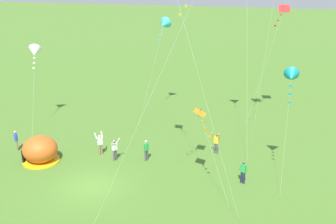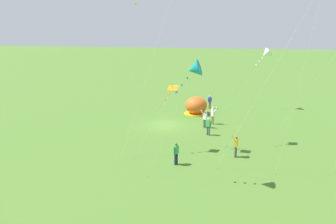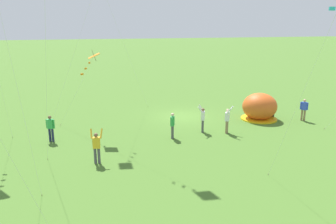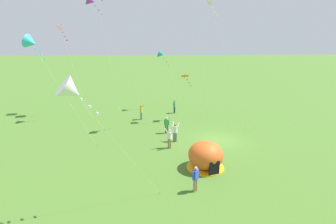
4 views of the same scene
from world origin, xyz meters
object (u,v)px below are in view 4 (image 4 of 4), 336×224
object	(u,v)px
person_watching_sky	(196,178)
kite_teal	(161,54)
popup_tent	(206,156)
kite_orange	(186,78)
person_flying_kite	(141,111)
person_near_tent	(169,137)
kite_yellow	(212,9)
kite_red	(61,30)
kite_white	(71,91)
kite_cyan	(31,43)
kite_purple	(91,1)
person_center_field	(167,124)
person_far_back	(175,131)
person_strolling	(174,106)

from	to	relation	value
person_watching_sky	kite_teal	world-z (taller)	kite_teal
popup_tent	kite_orange	distance (m)	13.28
person_flying_kite	person_near_tent	world-z (taller)	same
kite_teal	kite_yellow	distance (m)	9.32
person_watching_sky	kite_red	world-z (taller)	kite_red
kite_orange	kite_white	xyz separation A→B (m)	(-17.51, 8.08, 1.89)
person_flying_kite	kite_cyan	world-z (taller)	kite_cyan
kite_teal	kite_red	xyz separation A→B (m)	(-0.86, 12.40, 3.00)
kite_purple	kite_red	size ratio (longest dim) A/B	1.27
person_center_field	kite_yellow	bearing A→B (deg)	-49.05
person_flying_kite	kite_teal	size ratio (longest dim) A/B	0.23
person_center_field	kite_cyan	xyz separation A→B (m)	(-1.87, 11.62, 8.13)
person_near_tent	person_far_back	distance (m)	1.68
person_far_back	kite_orange	size ratio (longest dim) A/B	0.33
kite_cyan	kite_red	size ratio (longest dim) A/B	0.88
kite_orange	kite_purple	xyz separation A→B (m)	(1.48, 10.62, 8.48)
person_watching_sky	kite_purple	distance (m)	23.16
kite_white	popup_tent	bearing A→B (deg)	-58.27
person_far_back	person_watching_sky	bearing A→B (deg)	-176.99
person_strolling	kite_teal	world-z (taller)	kite_teal
person_strolling	kite_cyan	bearing A→B (deg)	125.82
popup_tent	person_center_field	size ratio (longest dim) A/B	1.63
person_flying_kite	person_watching_sky	world-z (taller)	person_flying_kite
kite_teal	kite_orange	bearing A→B (deg)	-153.55
person_flying_kite	kite_purple	xyz separation A→B (m)	(1.19, 5.26, 12.51)
person_watching_sky	kite_orange	bearing A→B (deg)	-5.52
person_center_field	person_far_back	distance (m)	2.46
kite_orange	kite_red	size ratio (longest dim) A/B	0.51
popup_tent	kite_orange	bearing A→B (deg)	-1.00
popup_tent	person_near_tent	world-z (taller)	popup_tent
person_flying_kite	person_watching_sky	size ratio (longest dim) A/B	1.10
person_near_tent	kite_teal	distance (m)	15.54
person_strolling	person_center_field	xyz separation A→B (m)	(-7.63, 1.53, 0.00)
person_watching_sky	person_strolling	bearing A→B (deg)	-1.37
kite_purple	kite_red	xyz separation A→B (m)	(3.09, 4.48, -3.02)
kite_cyan	kite_yellow	distance (m)	18.42
person_center_field	kite_teal	distance (m)	12.11
kite_cyan	kite_purple	bearing A→B (deg)	-23.97
kite_cyan	person_flying_kite	bearing A→B (deg)	-52.01
person_near_tent	kite_teal	xyz separation A→B (m)	(14.12, 0.08, 6.49)
person_flying_kite	kite_white	xyz separation A→B (m)	(-17.80, 2.73, 5.93)
person_strolling	person_center_field	world-z (taller)	same
kite_orange	kite_white	distance (m)	19.37
person_strolling	kite_teal	xyz separation A→B (m)	(2.57, 1.63, 6.53)
kite_purple	person_watching_sky	bearing A→B (deg)	-152.13
kite_purple	popup_tent	bearing A→B (deg)	-143.65
kite_white	kite_teal	size ratio (longest dim) A/B	0.95
person_watching_sky	person_center_field	world-z (taller)	same
person_strolling	kite_white	world-z (taller)	kite_white
person_center_field	kite_teal	world-z (taller)	kite_teal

